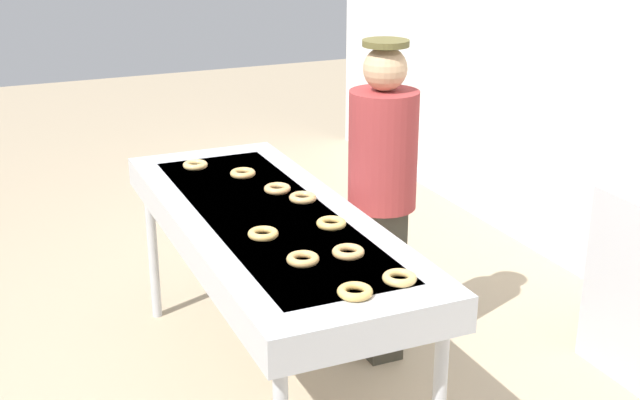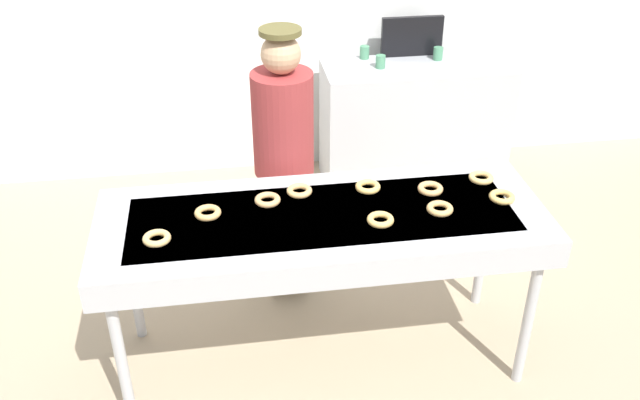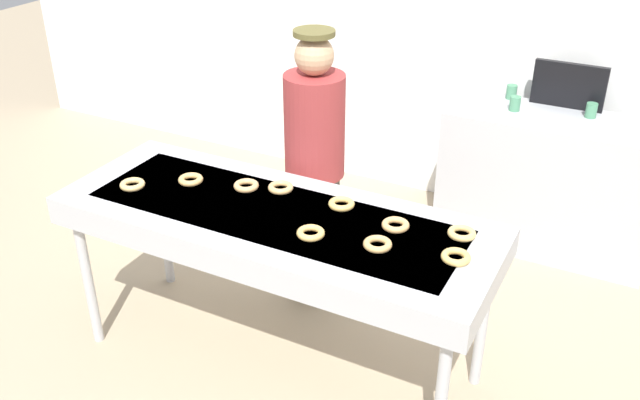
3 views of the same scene
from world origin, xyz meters
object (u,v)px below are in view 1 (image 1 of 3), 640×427
object	(u,v)px
glazed_donut_5	(385,186)
paper_cup_1	(29,212)
glazed_donut_1	(294,318)
glazed_donut_6	(287,253)
fryer_conveyor	(339,252)
glazed_donut_2	(175,355)
worker_baker	(316,134)
glazed_donut_3	(304,281)
glazed_donut_0	(268,265)
glazed_donut_7	(257,354)
glazed_donut_4	(312,237)

from	to	relation	value
glazed_donut_5	paper_cup_1	bearing A→B (deg)	132.60
glazed_donut_1	glazed_donut_6	world-z (taller)	same
fryer_conveyor	glazed_donut_2	world-z (taller)	glazed_donut_2
glazed_donut_5	worker_baker	bearing A→B (deg)	61.20
glazed_donut_1	paper_cup_1	bearing A→B (deg)	94.35
glazed_donut_3	glazed_donut_5	world-z (taller)	same
glazed_donut_3	glazed_donut_5	size ratio (longest dim) A/B	1.00
glazed_donut_3	paper_cup_1	size ratio (longest dim) A/B	1.04
glazed_donut_0	glazed_donut_1	bearing A→B (deg)	-125.91
glazed_donut_3	glazed_donut_7	xyz separation A→B (m)	(-0.57, -0.13, 0.00)
glazed_donut_3	glazed_donut_6	size ratio (longest dim) A/B	1.00
glazed_donut_6	glazed_donut_2	bearing A→B (deg)	-178.07
glazed_donut_0	glazed_donut_6	xyz separation A→B (m)	(0.14, -0.02, 0.00)
glazed_donut_4	worker_baker	world-z (taller)	worker_baker
paper_cup_1	glazed_donut_2	bearing A→B (deg)	-103.63
fryer_conveyor	glazed_donut_6	xyz separation A→B (m)	(-0.29, 0.17, 0.10)
glazed_donut_4	worker_baker	size ratio (longest dim) A/B	0.07
glazed_donut_7	worker_baker	size ratio (longest dim) A/B	0.07
glazed_donut_6	glazed_donut_0	bearing A→B (deg)	170.95
fryer_conveyor	glazed_donut_4	size ratio (longest dim) A/B	25.74
glazed_donut_4	glazed_donut_2	bearing A→B (deg)	-179.86
glazed_donut_7	glazed_donut_0	bearing A→B (deg)	33.19
glazed_donut_0	glazed_donut_2	world-z (taller)	same
glazed_donut_1	fryer_conveyor	bearing A→B (deg)	14.67
fryer_conveyor	paper_cup_1	size ratio (longest dim) A/B	26.79
glazed_donut_3	worker_baker	bearing A→B (deg)	32.23
fryer_conveyor	glazed_donut_1	size ratio (longest dim) A/B	25.74
glazed_donut_3	worker_baker	size ratio (longest dim) A/B	0.07
glazed_donut_2	paper_cup_1	world-z (taller)	paper_cup_1
glazed_donut_6	paper_cup_1	distance (m)	1.65
glazed_donut_6	glazed_donut_7	world-z (taller)	same
glazed_donut_5	paper_cup_1	size ratio (longest dim) A/B	1.04
glazed_donut_0	glazed_donut_6	world-z (taller)	same
glazed_donut_0	glazed_donut_5	bearing A→B (deg)	-6.22
glazed_donut_1	glazed_donut_3	world-z (taller)	same
glazed_donut_1	glazed_donut_3	size ratio (longest dim) A/B	1.00
glazed_donut_5	worker_baker	distance (m)	1.00
glazed_donut_1	glazed_donut_4	xyz separation A→B (m)	(0.63, 0.32, 0.00)
worker_baker	glazed_donut_7	bearing A→B (deg)	37.38
glazed_donut_7	worker_baker	distance (m)	2.43
glazed_donut_2	worker_baker	bearing A→B (deg)	18.77
fryer_conveyor	glazed_donut_6	size ratio (longest dim) A/B	25.74
glazed_donut_6	glazed_donut_7	size ratio (longest dim) A/B	1.00
glazed_donut_3	glazed_donut_6	distance (m)	0.27
worker_baker	paper_cup_1	distance (m)	2.14
glazed_donut_3	paper_cup_1	distance (m)	1.82
glazed_donut_7	glazed_donut_1	bearing A→B (deg)	0.47
glazed_donut_2	glazed_donut_4	size ratio (longest dim) A/B	1.00
glazed_donut_2	glazed_donut_3	bearing A→B (deg)	-13.58
glazed_donut_1	glazed_donut_2	world-z (taller)	same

